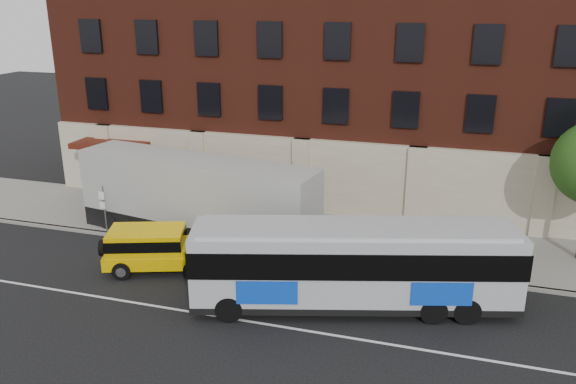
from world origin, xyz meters
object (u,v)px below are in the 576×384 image
(city_bus, at_px, (354,263))
(yellow_suv, at_px, (154,247))
(sign_pole, at_px, (104,207))
(shipping_container, at_px, (196,201))

(city_bus, xyz_separation_m, yellow_suv, (-8.79, 0.70, -0.76))
(sign_pole, relative_size, yellow_suv, 0.50)
(sign_pole, distance_m, shipping_container, 4.75)
(city_bus, bearing_deg, shipping_container, 153.48)
(yellow_suv, distance_m, shipping_container, 3.64)
(sign_pole, xyz_separation_m, shipping_container, (4.66, 0.71, 0.55))
(sign_pole, distance_m, city_bus, 13.54)
(city_bus, distance_m, shipping_container, 9.40)
(city_bus, relative_size, shipping_container, 0.99)
(yellow_suv, bearing_deg, sign_pole, 146.96)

